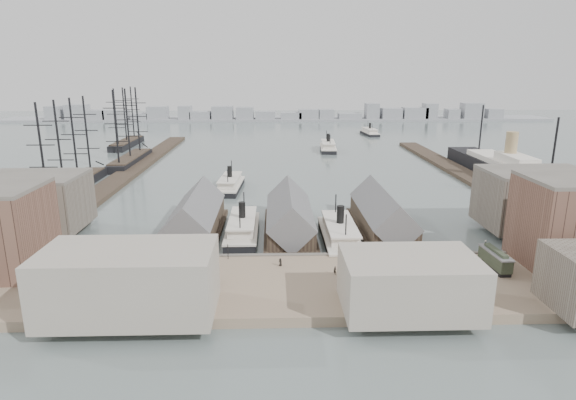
{
  "coord_description": "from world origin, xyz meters",
  "views": [
    {
      "loc": [
        -4.36,
        -111.14,
        43.99
      ],
      "look_at": [
        0.0,
        30.0,
        6.0
      ],
      "focal_mm": 30.0,
      "sensor_mm": 36.0,
      "label": 1
    }
  ],
  "objects_px": {
    "horse_cart_right": "(425,282)",
    "ferry_docked_west": "(243,227)",
    "horse_cart_left": "(105,272)",
    "horse_cart_center": "(212,281)",
    "ocean_steamer": "(508,171)",
    "tram": "(495,260)"
  },
  "relations": [
    {
      "from": "horse_cart_center",
      "to": "horse_cart_right",
      "type": "height_order",
      "value": "horse_cart_right"
    },
    {
      "from": "horse_cart_left",
      "to": "horse_cart_right",
      "type": "bearing_deg",
      "value": -63.41
    },
    {
      "from": "horse_cart_right",
      "to": "tram",
      "type": "bearing_deg",
      "value": -75.6
    },
    {
      "from": "ocean_steamer",
      "to": "horse_cart_left",
      "type": "bearing_deg",
      "value": -144.42
    },
    {
      "from": "horse_cart_center",
      "to": "horse_cart_right",
      "type": "xyz_separation_m",
      "value": [
        43.0,
        -1.86,
        0.02
      ]
    },
    {
      "from": "horse_cart_right",
      "to": "ferry_docked_west",
      "type": "bearing_deg",
      "value": 35.57
    },
    {
      "from": "ferry_docked_west",
      "to": "horse_cart_left",
      "type": "height_order",
      "value": "ferry_docked_west"
    },
    {
      "from": "ferry_docked_west",
      "to": "tram",
      "type": "bearing_deg",
      "value": -27.22
    },
    {
      "from": "ferry_docked_west",
      "to": "horse_cart_right",
      "type": "bearing_deg",
      "value": -44.02
    },
    {
      "from": "horse_cart_left",
      "to": "horse_cart_center",
      "type": "distance_m",
      "value": 23.89
    },
    {
      "from": "ferry_docked_west",
      "to": "ocean_steamer",
      "type": "height_order",
      "value": "ocean_steamer"
    },
    {
      "from": "horse_cart_center",
      "to": "horse_cart_right",
      "type": "relative_size",
      "value": 1.04
    },
    {
      "from": "ocean_steamer",
      "to": "tram",
      "type": "xyz_separation_m",
      "value": [
        -48.0,
        -93.68,
        -0.39
      ]
    },
    {
      "from": "horse_cart_center",
      "to": "horse_cart_right",
      "type": "bearing_deg",
      "value": -79.16
    },
    {
      "from": "ferry_docked_west",
      "to": "horse_cart_left",
      "type": "xyz_separation_m",
      "value": [
        -27.28,
        -30.28,
        0.42
      ]
    },
    {
      "from": "horse_cart_center",
      "to": "ocean_steamer",
      "type": "bearing_deg",
      "value": -34.11
    },
    {
      "from": "ferry_docked_west",
      "to": "ocean_steamer",
      "type": "relative_size",
      "value": 0.28
    },
    {
      "from": "ferry_docked_west",
      "to": "horse_cart_center",
      "type": "bearing_deg",
      "value": -96.42
    },
    {
      "from": "ferry_docked_west",
      "to": "tram",
      "type": "distance_m",
      "value": 64.12
    },
    {
      "from": "ferry_docked_west",
      "to": "horse_cart_left",
      "type": "relative_size",
      "value": 6.14
    },
    {
      "from": "tram",
      "to": "horse_cart_center",
      "type": "relative_size",
      "value": 2.19
    },
    {
      "from": "ocean_steamer",
      "to": "horse_cart_center",
      "type": "bearing_deg",
      "value": -137.43
    }
  ]
}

